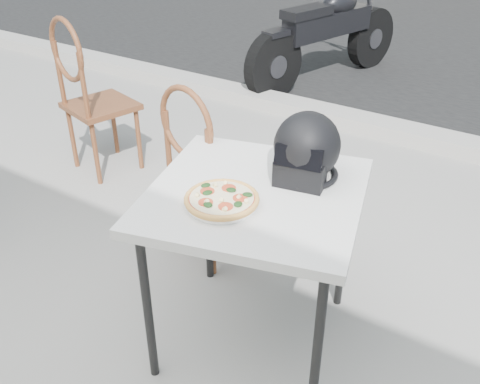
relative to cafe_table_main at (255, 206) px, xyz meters
The scene contains 10 objects.
ground 0.96m from the cafe_table_main, 128.80° to the right, with size 80.00×80.00×0.00m, color #9C9A94.
street_asphalt 6.56m from the cafe_table_main, 93.51° to the left, with size 30.00×8.00×0.00m, color black.
curb 2.62m from the cafe_table_main, 99.04° to the left, with size 30.00×0.25×0.12m, color #ABA7A0.
cafe_table_main is the anchor object (origin of this frame).
plate 0.19m from the cafe_table_main, 107.59° to the right, with size 0.30×0.30×0.02m.
pizza 0.20m from the cafe_table_main, 107.61° to the right, with size 0.36×0.36×0.04m.
helmet 0.31m from the cafe_table_main, 61.80° to the left, with size 0.32×0.33×0.28m.
cafe_chair_main 0.70m from the cafe_table_main, 145.41° to the left, with size 0.47×0.47×1.03m.
cafe_chair_side 1.96m from the cafe_table_main, 157.08° to the left, with size 0.53×0.53×1.12m.
motorcycle 3.70m from the cafe_table_main, 110.35° to the left, with size 0.76×2.09×1.06m.
Camera 1 is at (1.34, -1.06, 1.88)m, focal length 40.00 mm.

